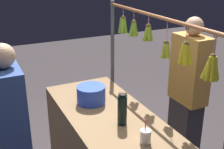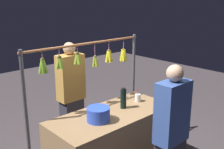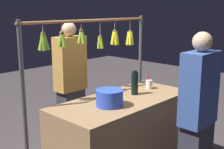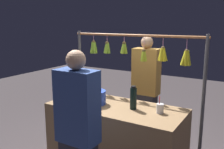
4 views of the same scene
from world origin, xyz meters
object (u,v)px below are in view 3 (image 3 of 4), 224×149
at_px(blue_bucket, 110,98).
at_px(customer_person, 197,120).
at_px(vendor_person, 71,87).
at_px(drink_cup, 149,84).
at_px(water_bottle, 135,83).

height_order(blue_bucket, customer_person, customer_person).
relative_size(vendor_person, customer_person, 1.02).
bearing_deg(blue_bucket, vendor_person, -105.57).
xyz_separation_m(blue_bucket, customer_person, (-0.36, 0.79, -0.14)).
xyz_separation_m(drink_cup, customer_person, (0.46, 0.90, -0.10)).
distance_m(water_bottle, drink_cup, 0.33).
bearing_deg(blue_bucket, customer_person, 114.61).
bearing_deg(vendor_person, blue_bucket, 74.43).
bearing_deg(customer_person, water_bottle, -98.98).
bearing_deg(drink_cup, vendor_person, -57.08).
bearing_deg(water_bottle, blue_bucket, 8.88).
distance_m(blue_bucket, drink_cup, 0.83).
distance_m(blue_bucket, vendor_person, 1.01).
height_order(water_bottle, blue_bucket, water_bottle).
bearing_deg(water_bottle, drink_cup, -174.44).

